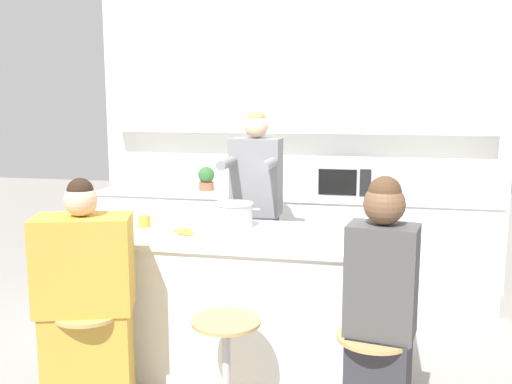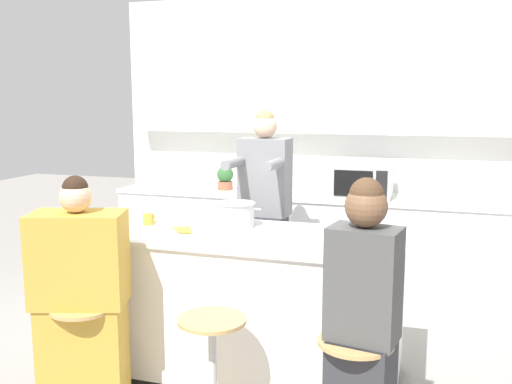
{
  "view_description": "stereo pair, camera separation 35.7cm",
  "coord_description": "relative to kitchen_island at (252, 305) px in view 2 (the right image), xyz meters",
  "views": [
    {
      "loc": [
        0.72,
        -3.37,
        1.76
      ],
      "look_at": [
        0.0,
        0.08,
        1.18
      ],
      "focal_mm": 40.0,
      "sensor_mm": 36.0,
      "label": 1
    },
    {
      "loc": [
        1.07,
        -3.28,
        1.76
      ],
      "look_at": [
        0.0,
        0.08,
        1.18
      ],
      "focal_mm": 40.0,
      "sensor_mm": 36.0,
      "label": 2
    }
  ],
  "objects": [
    {
      "name": "fruit_bowl",
      "position": [
        -0.56,
        0.1,
        0.5
      ],
      "size": [
        0.21,
        0.21,
        0.07
      ],
      "color": "white",
      "rests_on": "kitchen_island"
    },
    {
      "name": "wall_back",
      "position": [
        0.0,
        1.91,
        1.07
      ],
      "size": [
        3.81,
        0.22,
        2.7
      ],
      "color": "silver",
      "rests_on": "ground_plane"
    },
    {
      "name": "back_counter",
      "position": [
        0.0,
        1.63,
        -0.01
      ],
      "size": [
        3.53,
        0.6,
        0.92
      ],
      "color": "white",
      "rests_on": "ground_plane"
    },
    {
      "name": "coffee_cup_far",
      "position": [
        0.68,
        -0.03,
        0.5
      ],
      "size": [
        0.12,
        0.09,
        0.08
      ],
      "color": "#DB4C51",
      "rests_on": "kitchen_island"
    },
    {
      "name": "bar_stool_leftmost",
      "position": [
        -0.75,
        -0.72,
        -0.13
      ],
      "size": [
        0.38,
        0.38,
        0.63
      ],
      "color": "tan",
      "rests_on": "ground_plane"
    },
    {
      "name": "bar_stool_center",
      "position": [
        0.0,
        -0.67,
        -0.13
      ],
      "size": [
        0.38,
        0.38,
        0.63
      ],
      "color": "tan",
      "rests_on": "ground_plane"
    },
    {
      "name": "ground_plane",
      "position": [
        0.0,
        0.0,
        -0.47
      ],
      "size": [
        16.0,
        16.0,
        0.0
      ],
      "primitive_type": "plane",
      "color": "gray"
    },
    {
      "name": "person_cooking",
      "position": [
        -0.13,
        0.71,
        0.37
      ],
      "size": [
        0.38,
        0.54,
        1.68
      ],
      "rotation": [
        0.0,
        0.0,
        -0.02
      ],
      "color": "#383842",
      "rests_on": "ground_plane"
    },
    {
      "name": "person_seated_near",
      "position": [
        0.77,
        -0.69,
        0.19
      ],
      "size": [
        0.36,
        0.31,
        1.41
      ],
      "rotation": [
        0.0,
        0.0,
        -0.17
      ],
      "color": "#333338",
      "rests_on": "ground_plane"
    },
    {
      "name": "microwave",
      "position": [
        0.47,
        1.6,
        0.6
      ],
      "size": [
        0.51,
        0.38,
        0.29
      ],
      "color": "#B2B5B7",
      "rests_on": "back_counter"
    },
    {
      "name": "cooking_pot",
      "position": [
        -0.16,
        0.16,
        0.54
      ],
      "size": [
        0.34,
        0.26,
        0.16
      ],
      "color": "#B7BABC",
      "rests_on": "kitchen_island"
    },
    {
      "name": "kitchen_island",
      "position": [
        0.0,
        0.0,
        0.0
      ],
      "size": [
        1.87,
        0.83,
        0.93
      ],
      "color": "black",
      "rests_on": "ground_plane"
    },
    {
      "name": "person_wrapped_blanket",
      "position": [
        -0.77,
        -0.69,
        0.16
      ],
      "size": [
        0.56,
        0.42,
        1.35
      ],
      "rotation": [
        0.0,
        0.0,
        0.31
      ],
      "color": "gold",
      "rests_on": "ground_plane"
    },
    {
      "name": "potted_plant",
      "position": [
        -0.79,
        1.63,
        0.57
      ],
      "size": [
        0.15,
        0.15,
        0.22
      ],
      "color": "#93563D",
      "rests_on": "back_counter"
    },
    {
      "name": "banana_bunch",
      "position": [
        -0.41,
        -0.11,
        0.48
      ],
      "size": [
        0.15,
        0.11,
        0.05
      ],
      "color": "yellow",
      "rests_on": "kitchen_island"
    },
    {
      "name": "coffee_cup_near",
      "position": [
        -0.74,
        0.04,
        0.5
      ],
      "size": [
        0.11,
        0.08,
        0.08
      ],
      "color": "orange",
      "rests_on": "kitchen_island"
    }
  ]
}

